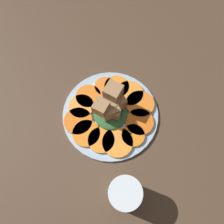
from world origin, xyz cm
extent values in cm
cube|color=#4C3828|center=(0.00, 0.00, 1.00)|extent=(120.00, 120.00, 2.00)
cylinder|color=#99B7D1|center=(0.00, 0.00, 2.50)|extent=(29.16, 29.16, 1.00)
cylinder|color=white|center=(0.00, 0.00, 2.55)|extent=(23.33, 23.33, 1.00)
cylinder|color=orange|center=(-6.34, 7.13, 3.53)|extent=(8.13, 8.13, 0.87)
cylinder|color=orange|center=(-8.42, 2.77, 3.53)|extent=(7.72, 7.72, 0.87)
cylinder|color=orange|center=(-9.19, -1.90, 3.53)|extent=(8.91, 8.91, 0.87)
cylinder|color=orange|center=(-7.23, -6.48, 3.53)|extent=(6.78, 6.78, 0.87)
cylinder|color=orange|center=(-3.14, -8.61, 3.53)|extent=(8.37, 8.37, 0.87)
cylinder|color=orange|center=(2.75, -9.16, 3.53)|extent=(8.79, 8.79, 0.87)
cylinder|color=orange|center=(6.47, -6.15, 3.53)|extent=(8.62, 8.62, 0.87)
cylinder|color=orange|center=(8.86, -2.18, 3.53)|extent=(7.87, 7.87, 0.87)
cylinder|color=orange|center=(9.02, 1.55, 3.53)|extent=(6.62, 6.62, 0.87)
cylinder|color=orange|center=(5.68, 6.77, 3.53)|extent=(7.88, 7.88, 0.87)
cylinder|color=#F9953A|center=(2.30, 8.85, 3.53)|extent=(7.80, 7.80, 0.87)
cylinder|color=orange|center=(-2.50, 9.64, 3.53)|extent=(8.53, 8.53, 0.87)
ellipsoid|color=#2D6033|center=(0.00, 0.00, 4.31)|extent=(11.48, 10.34, 2.43)
cube|color=olive|center=(1.67, -1.66, 7.86)|extent=(6.31, 6.31, 4.66)
cube|color=#9E754C|center=(0.92, 0.61, 7.92)|extent=(6.36, 6.36, 4.78)
cube|color=#9E754C|center=(-0.60, -0.49, 7.79)|extent=(5.74, 5.74, 4.53)
cube|color=olive|center=(-1.17, -1.20, 7.34)|extent=(4.44, 4.44, 3.61)
cube|color=#9E754C|center=(-1.39, 2.48, 11.13)|extent=(5.09, 5.09, 3.73)
cube|color=#9E754C|center=(2.71, -0.88, 11.99)|extent=(5.89, 5.89, 4.31)
cube|color=silver|center=(1.82, -6.33, 3.30)|extent=(11.32, 1.29, 0.40)
cube|color=silver|center=(-4.52, -6.23, 3.30)|extent=(1.41, 2.33, 0.40)
cube|color=silver|center=(-7.45, -7.18, 3.30)|extent=(4.46, 0.38, 0.40)
cube|color=silver|center=(-7.44, -6.51, 3.30)|extent=(4.46, 0.38, 0.40)
cube|color=silver|center=(-7.43, -5.85, 3.30)|extent=(4.46, 0.38, 0.40)
cube|color=silver|center=(-7.42, -5.18, 3.30)|extent=(4.46, 0.38, 0.40)
cylinder|color=silver|center=(-23.12, -2.98, 8.09)|extent=(7.73, 7.73, 12.17)
camera|label=1|loc=(-24.38, 0.49, 64.83)|focal=35.00mm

